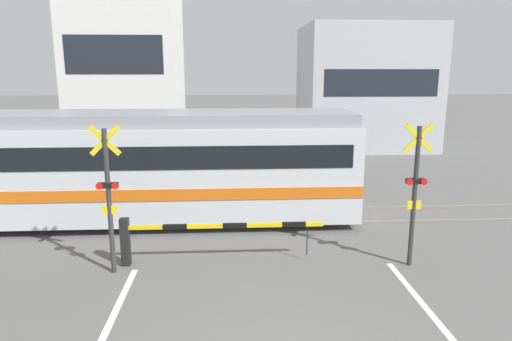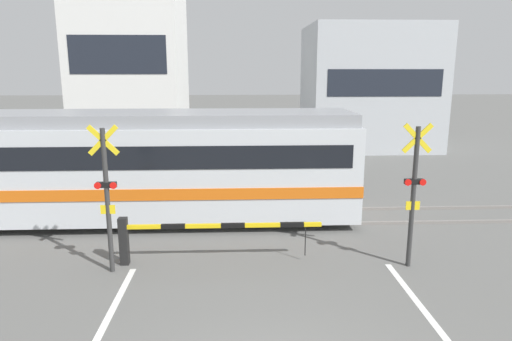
% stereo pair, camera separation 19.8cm
% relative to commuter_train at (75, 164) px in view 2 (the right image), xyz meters
% --- Properties ---
extents(rail_track_near, '(50.00, 0.10, 0.08)m').
position_rel_commuter_train_xyz_m(rail_track_near, '(5.39, -0.72, -1.73)').
color(rail_track_near, gray).
rests_on(rail_track_near, ground_plane).
extents(rail_track_far, '(50.00, 0.10, 0.08)m').
position_rel_commuter_train_xyz_m(rail_track_far, '(5.39, 0.72, -1.73)').
color(rail_track_far, gray).
rests_on(rail_track_far, ground_plane).
extents(commuter_train, '(16.71, 2.85, 3.32)m').
position_rel_commuter_train_xyz_m(commuter_train, '(0.00, 0.00, 0.00)').
color(commuter_train, silver).
rests_on(commuter_train, ground_plane).
extents(crossing_barrier_near, '(4.78, 0.20, 1.15)m').
position_rel_commuter_train_xyz_m(crossing_barrier_near, '(3.48, -3.29, -1.01)').
color(crossing_barrier_near, black).
rests_on(crossing_barrier_near, ground_plane).
extents(crossing_barrier_far, '(4.78, 0.20, 1.15)m').
position_rel_commuter_train_xyz_m(crossing_barrier_far, '(7.30, 2.79, -1.01)').
color(crossing_barrier_far, black).
rests_on(crossing_barrier_far, ground_plane).
extents(crossing_signal_left, '(0.68, 0.15, 3.38)m').
position_rel_commuter_train_xyz_m(crossing_signal_left, '(1.94, -3.68, 0.09)').
color(crossing_signal_left, '#333333').
rests_on(crossing_signal_left, ground_plane).
extents(crossing_signal_right, '(0.68, 0.15, 3.38)m').
position_rel_commuter_train_xyz_m(crossing_signal_right, '(8.84, -3.68, 0.09)').
color(crossing_signal_right, '#333333').
rests_on(crossing_signal_right, ground_plane).
extents(pedestrian, '(0.38, 0.24, 1.80)m').
position_rel_commuter_train_xyz_m(pedestrian, '(6.28, 4.91, -0.73)').
color(pedestrian, '#23232D').
rests_on(pedestrian, ground_plane).
extents(building_left_of_street, '(5.81, 5.95, 9.59)m').
position_rel_commuter_train_xyz_m(building_left_of_street, '(-1.11, 13.32, 3.02)').
color(building_left_of_street, white).
rests_on(building_left_of_street, ground_plane).
extents(building_right_of_street, '(7.25, 5.95, 7.02)m').
position_rel_commuter_train_xyz_m(building_right_of_street, '(12.62, 13.32, 1.74)').
color(building_right_of_street, '#B2B7BC').
rests_on(building_right_of_street, ground_plane).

